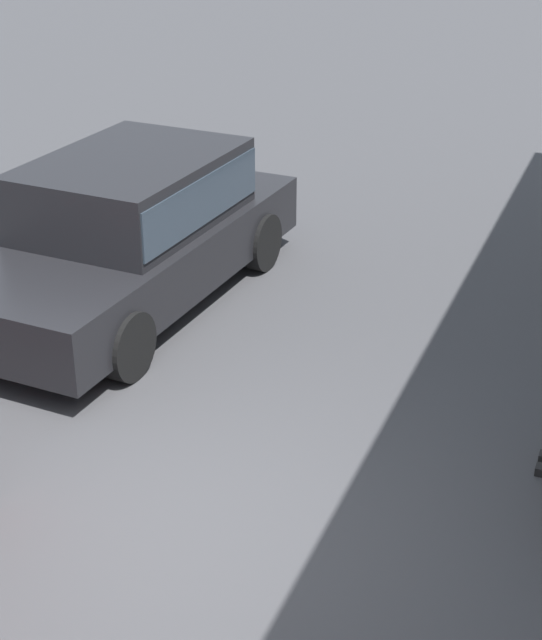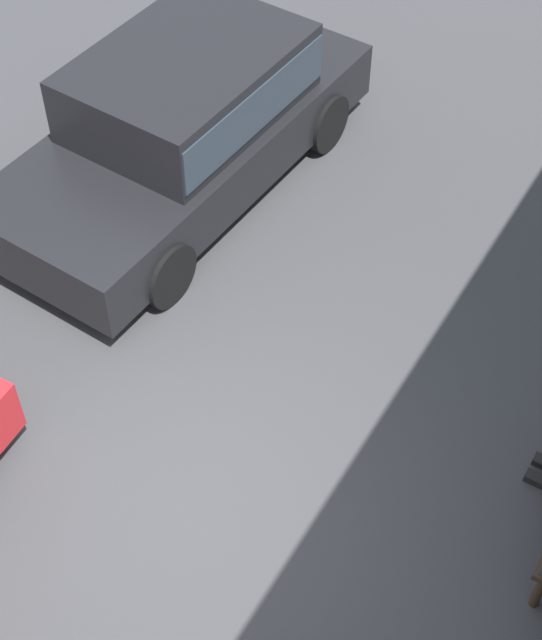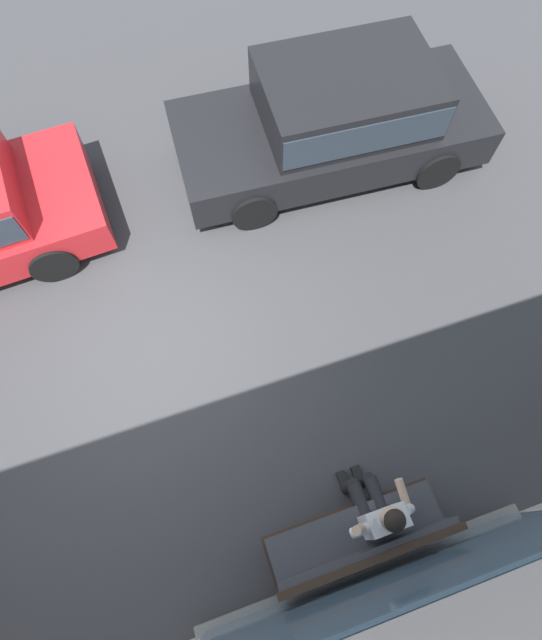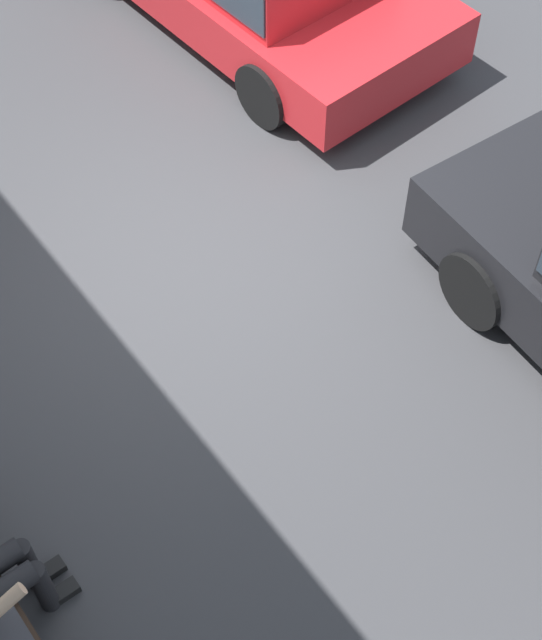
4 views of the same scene
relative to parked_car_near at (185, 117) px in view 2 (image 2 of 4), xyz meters
The scene contains 2 objects.
ground_plane 4.07m from the parked_car_near, 33.48° to the left, with size 60.00×60.00×0.00m, color #38383A.
parked_car_near is the anchor object (origin of this frame).
Camera 2 is at (2.97, 2.60, 6.76)m, focal length 55.00 mm.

